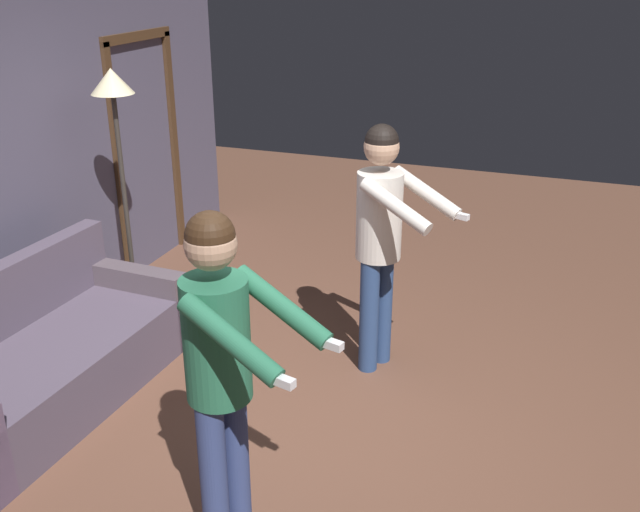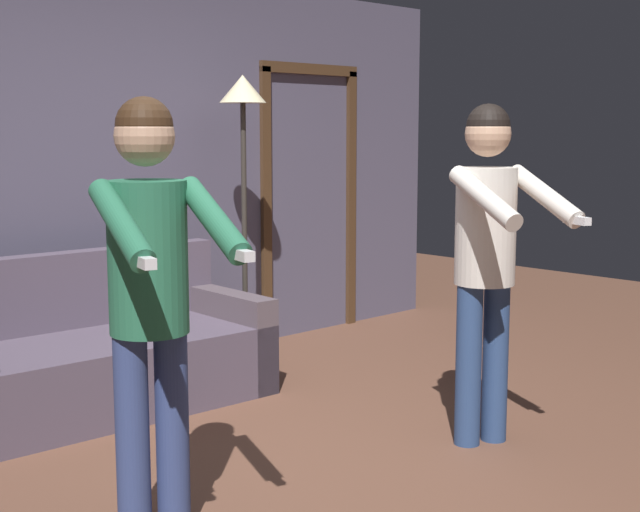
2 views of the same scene
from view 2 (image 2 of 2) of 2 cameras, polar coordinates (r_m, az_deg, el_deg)
name	(u,v)px [view 2 (image 2 of 2)]	position (r m, az deg, el deg)	size (l,w,h in m)	color
ground_plane	(340,472)	(4.27, 1.29, -13.65)	(12.00, 12.00, 0.00)	brown
back_wall_assembly	(88,175)	(5.83, -14.64, 5.05)	(6.40, 0.10, 2.60)	#555067
couch	(98,360)	(5.27, -14.05, -6.49)	(1.93, 0.93, 0.87)	#544859
torchiere_lamp	(243,130)	(5.91, -4.94, 8.06)	(0.31, 0.31, 1.94)	#332D28
person_standing_left	(150,277)	(3.39, -10.82, -1.36)	(0.54, 0.72, 1.70)	navy
person_standing_right	(487,241)	(4.47, 10.67, 0.94)	(0.58, 0.73, 1.71)	navy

